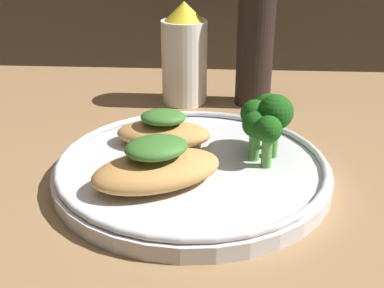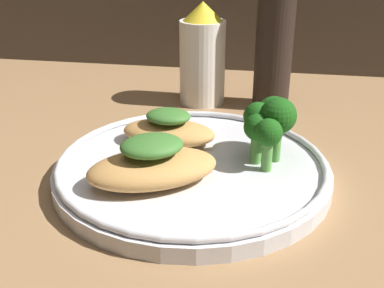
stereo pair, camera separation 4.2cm
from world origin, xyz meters
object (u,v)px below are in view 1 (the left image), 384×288
object	(u,v)px
broccoli_bunch	(267,118)
pepper_grinder	(256,36)
plate	(192,168)
sauce_bottle	(184,56)

from	to	relation	value
broccoli_bunch	pepper_grinder	xyz separation A→B (cm)	(-0.17, 17.99, 3.48)
broccoli_bunch	plate	bearing A→B (deg)	-159.91
plate	pepper_grinder	bearing A→B (deg)	72.44
plate	sauce_bottle	distance (cm)	21.16
sauce_bottle	broccoli_bunch	bearing A→B (deg)	-63.72
broccoli_bunch	pepper_grinder	size ratio (longest dim) A/B	0.35
plate	broccoli_bunch	size ratio (longest dim) A/B	3.79
broccoli_bunch	pepper_grinder	world-z (taller)	pepper_grinder
sauce_bottle	pepper_grinder	xyz separation A→B (cm)	(8.72, -0.00, 2.52)
sauce_bottle	pepper_grinder	bearing A→B (deg)	-0.00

